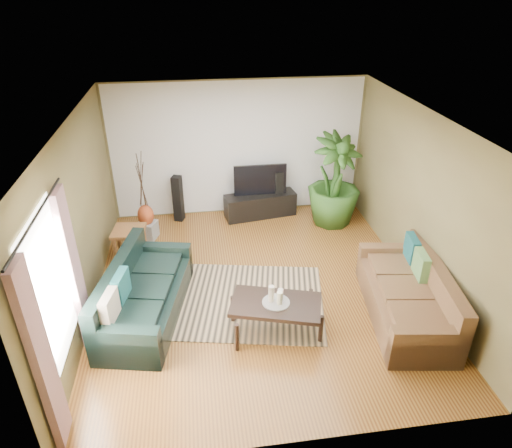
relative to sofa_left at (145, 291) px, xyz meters
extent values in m
plane|color=#905F25|center=(1.68, 0.41, -0.42)|extent=(5.50, 5.50, 0.00)
plane|color=white|center=(1.68, 0.41, 2.28)|extent=(5.50, 5.50, 0.00)
plane|color=olive|center=(1.68, 3.16, 0.93)|extent=(5.00, 0.00, 5.00)
plane|color=olive|center=(1.68, -2.34, 0.93)|extent=(5.00, 0.00, 5.00)
plane|color=olive|center=(-0.82, 0.41, 0.92)|extent=(0.00, 5.50, 5.50)
plane|color=olive|center=(4.18, 0.41, 0.92)|extent=(0.00, 5.50, 5.50)
plane|color=white|center=(1.68, 3.15, 0.93)|extent=(4.90, 0.00, 4.90)
plane|color=white|center=(-0.80, -1.19, 0.97)|extent=(0.00, 1.80, 1.80)
cube|color=gray|center=(-0.75, -1.94, 0.72)|extent=(0.08, 0.35, 2.20)
cube|color=gray|center=(-0.75, -0.44, 0.72)|extent=(0.08, 0.35, 2.20)
cylinder|color=black|center=(-0.75, -1.19, 1.87)|extent=(0.03, 1.90, 0.03)
cube|color=black|center=(0.00, 0.00, 0.00)|extent=(1.34, 2.29, 0.85)
cube|color=brown|center=(3.67, -0.54, 0.00)|extent=(1.25, 2.24, 0.85)
cube|color=tan|center=(1.30, 0.15, -0.42)|extent=(2.95, 2.34, 0.01)
cube|color=black|center=(1.77, -0.60, -0.18)|extent=(1.34, 0.98, 0.49)
cylinder|color=gray|center=(1.77, -0.60, 0.08)|extent=(0.37, 0.37, 0.02)
cylinder|color=beige|center=(1.71, -0.57, 0.21)|extent=(0.08, 0.08, 0.24)
cylinder|color=white|center=(1.81, -0.64, 0.18)|extent=(0.08, 0.08, 0.19)
cylinder|color=beige|center=(1.84, -0.54, 0.16)|extent=(0.08, 0.08, 0.15)
cube|color=black|center=(2.08, 2.86, -0.19)|extent=(1.48, 0.65, 0.48)
cube|color=black|center=(2.08, 2.88, 0.36)|extent=(1.05, 0.06, 0.62)
cube|color=black|center=(0.44, 2.91, 0.05)|extent=(0.22, 0.23, 0.94)
cube|color=black|center=(2.45, 2.91, 0.04)|extent=(0.22, 0.23, 0.94)
imported|color=#28521B|center=(3.45, 2.38, 0.47)|extent=(1.35, 1.35, 1.80)
cylinder|color=black|center=(3.45, 2.38, -0.30)|extent=(0.33, 0.33, 0.26)
cube|color=#989896|center=(-0.14, 2.26, -0.26)|extent=(0.41, 0.41, 0.32)
ellipsoid|color=#983C1B|center=(-0.14, 2.26, 0.05)|extent=(0.30, 0.30, 0.42)
cube|color=#995B32|center=(-0.38, 1.61, -0.15)|extent=(0.59, 0.59, 0.56)
camera|label=1|loc=(0.82, -5.38, 3.95)|focal=32.00mm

